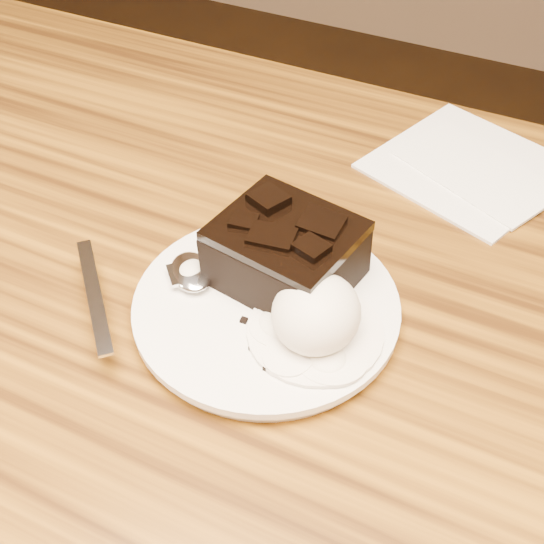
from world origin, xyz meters
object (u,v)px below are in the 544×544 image
at_px(spoon, 192,273).
at_px(napkin, 468,165).
at_px(dining_table, 207,538).
at_px(brownie, 286,256).
at_px(ice_cream_scoop, 316,313).
at_px(plate, 266,310).

xyz_separation_m(spoon, napkin, (0.15, 0.26, -0.02)).
relative_size(dining_table, spoon, 6.54).
relative_size(brownie, spoon, 0.55).
relative_size(ice_cream_scoop, spoon, 0.37).
xyz_separation_m(plate, napkin, (0.09, 0.26, -0.01)).
height_order(ice_cream_scoop, napkin, ice_cream_scoop).
height_order(plate, spoon, spoon).
distance_m(plate, brownie, 0.04).
xyz_separation_m(plate, brownie, (0.00, 0.03, 0.03)).
relative_size(ice_cream_scoop, napkin, 0.42).
height_order(brownie, napkin, brownie).
xyz_separation_m(dining_table, brownie, (0.06, 0.06, 0.41)).
xyz_separation_m(dining_table, napkin, (0.15, 0.29, 0.38)).
distance_m(brownie, ice_cream_scoop, 0.06).
relative_size(plate, ice_cream_scoop, 3.02).
height_order(plate, ice_cream_scoop, ice_cream_scoop).
distance_m(plate, ice_cream_scoop, 0.06).
distance_m(spoon, napkin, 0.30).
height_order(dining_table, napkin, napkin).
xyz_separation_m(brownie, spoon, (-0.07, -0.03, -0.02)).
bearing_deg(plate, brownie, 86.21).
xyz_separation_m(dining_table, spoon, (-0.00, 0.03, 0.40)).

